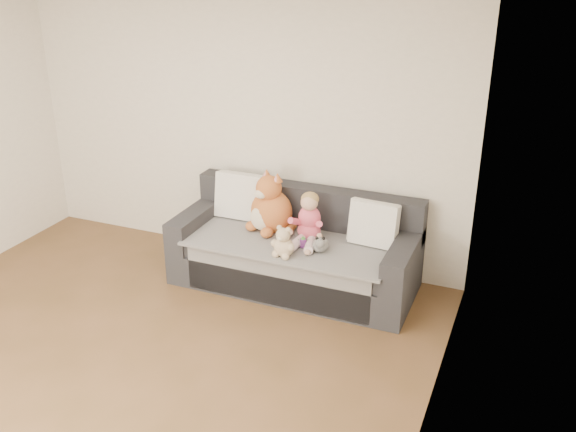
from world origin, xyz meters
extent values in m
plane|color=brown|center=(0.00, 0.00, 0.00)|extent=(5.00, 5.00, 0.00)
plane|color=white|center=(0.00, 0.00, 2.60)|extent=(5.00, 5.00, 0.00)
plane|color=white|center=(0.00, 2.50, 1.30)|extent=(4.50, 0.00, 4.50)
plane|color=white|center=(2.25, 0.00, 1.30)|extent=(0.00, 5.00, 5.00)
cube|color=#27272C|center=(0.76, 2.02, 0.15)|extent=(2.20, 0.90, 0.30)
cube|color=#27272C|center=(0.76, 1.99, 0.38)|extent=(1.90, 0.80, 0.15)
cube|color=#27272C|center=(0.76, 2.37, 0.65)|extent=(2.20, 0.20, 0.40)
cube|color=#27272C|center=(-0.24, 2.02, 0.45)|extent=(0.20, 0.90, 0.30)
cube|color=#27272C|center=(1.76, 2.02, 0.45)|extent=(0.20, 0.90, 0.30)
cube|color=gray|center=(0.76, 1.97, 0.46)|extent=(1.85, 0.88, 0.02)
cube|color=gray|center=(0.76, 1.58, 0.23)|extent=(1.70, 0.02, 0.41)
cube|color=white|center=(0.10, 2.27, 0.69)|extent=(0.48, 0.22, 0.45)
cube|color=white|center=(1.44, 2.20, 0.67)|extent=(0.44, 0.25, 0.40)
cube|color=white|center=(1.45, 2.17, 0.66)|extent=(0.43, 0.22, 0.40)
ellipsoid|color=#EB5360|center=(0.89, 2.05, 0.56)|extent=(0.21, 0.18, 0.18)
ellipsoid|color=#EB5360|center=(0.89, 2.06, 0.68)|extent=(0.20, 0.17, 0.22)
ellipsoid|color=#DBAA8C|center=(0.89, 2.05, 0.83)|extent=(0.15, 0.15, 0.15)
ellipsoid|color=tan|center=(0.89, 2.07, 0.86)|extent=(0.16, 0.16, 0.12)
cylinder|color=#EB5360|center=(0.80, 1.98, 0.66)|extent=(0.10, 0.22, 0.14)
cylinder|color=#EB5360|center=(1.00, 2.00, 0.66)|extent=(0.13, 0.21, 0.14)
ellipsoid|color=#DBAA8C|center=(0.77, 1.90, 0.59)|extent=(0.05, 0.05, 0.05)
ellipsoid|color=#DBAA8C|center=(1.04, 1.92, 0.59)|extent=(0.05, 0.05, 0.05)
cylinder|color=#E5B2C6|center=(0.85, 1.86, 0.51)|extent=(0.09, 0.27, 0.09)
cylinder|color=#E5B2C6|center=(0.97, 1.87, 0.51)|extent=(0.14, 0.28, 0.09)
ellipsoid|color=#DBAA8C|center=(0.85, 1.73, 0.50)|extent=(0.06, 0.09, 0.04)
ellipsoid|color=#DBAA8C|center=(1.00, 1.74, 0.50)|extent=(0.06, 0.09, 0.04)
ellipsoid|color=#C5612B|center=(0.50, 2.12, 0.65)|extent=(0.39, 0.34, 0.41)
ellipsoid|color=beige|center=(0.44, 2.00, 0.62)|extent=(0.20, 0.09, 0.23)
ellipsoid|color=#C5612B|center=(0.48, 2.10, 0.89)|extent=(0.24, 0.24, 0.24)
ellipsoid|color=beige|center=(0.44, 2.00, 0.86)|extent=(0.11, 0.07, 0.08)
cone|color=#C5612B|center=(0.43, 2.16, 1.00)|extent=(0.12, 0.12, 0.08)
cone|color=pink|center=(0.43, 2.15, 1.00)|extent=(0.08, 0.08, 0.05)
cone|color=#C5612B|center=(0.57, 2.10, 1.00)|extent=(0.12, 0.12, 0.08)
cone|color=pink|center=(0.56, 2.09, 1.00)|extent=(0.08, 0.08, 0.05)
ellipsoid|color=#C5612B|center=(0.34, 2.02, 0.52)|extent=(0.11, 0.14, 0.09)
ellipsoid|color=#C5612B|center=(0.53, 1.94, 0.52)|extent=(0.11, 0.14, 0.09)
cylinder|color=#C5612B|center=(0.69, 2.10, 0.52)|extent=(0.10, 0.27, 0.09)
ellipsoid|color=#CFBA8F|center=(0.81, 1.66, 0.55)|extent=(0.18, 0.15, 0.18)
ellipsoid|color=#CFBA8F|center=(0.81, 1.65, 0.67)|extent=(0.12, 0.12, 0.12)
ellipsoid|color=#CFBA8F|center=(0.77, 1.66, 0.73)|extent=(0.05, 0.05, 0.05)
ellipsoid|color=#CFBA8F|center=(0.86, 1.65, 0.73)|extent=(0.05, 0.05, 0.05)
ellipsoid|color=beige|center=(0.80, 1.60, 0.66)|extent=(0.05, 0.05, 0.05)
ellipsoid|color=#CFBA8F|center=(0.73, 1.65, 0.58)|extent=(0.06, 0.06, 0.06)
ellipsoid|color=#CFBA8F|center=(0.89, 1.63, 0.58)|extent=(0.06, 0.06, 0.06)
ellipsoid|color=#CFBA8F|center=(0.76, 1.61, 0.50)|extent=(0.07, 0.07, 0.07)
ellipsoid|color=#CFBA8F|center=(0.85, 1.60, 0.50)|extent=(0.07, 0.07, 0.07)
ellipsoid|color=white|center=(1.07, 1.86, 0.53)|extent=(0.14, 0.17, 0.12)
ellipsoid|color=white|center=(1.09, 1.78, 0.59)|extent=(0.08, 0.08, 0.08)
ellipsoid|color=black|center=(1.06, 1.79, 0.63)|extent=(0.03, 0.03, 0.03)
ellipsoid|color=black|center=(1.12, 1.80, 0.63)|extent=(0.03, 0.03, 0.03)
cylinder|color=purple|center=(0.91, 1.87, 0.52)|extent=(0.08, 0.08, 0.08)
cone|color=green|center=(0.91, 1.87, 0.57)|extent=(0.07, 0.07, 0.03)
cylinder|color=green|center=(0.87, 1.86, 0.52)|extent=(0.02, 0.02, 0.06)
cylinder|color=green|center=(0.94, 1.89, 0.52)|extent=(0.02, 0.02, 0.06)
camera|label=1|loc=(2.71, -2.85, 2.95)|focal=40.00mm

